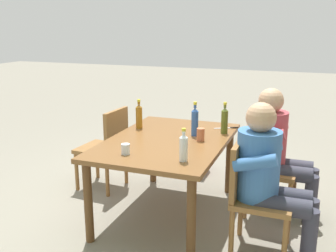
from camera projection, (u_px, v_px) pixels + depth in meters
name	position (u px, v px, depth m)	size (l,w,h in m)	color
ground_plane	(168.00, 213.00, 3.64)	(24.00, 24.00, 0.00)	gray
dining_table	(168.00, 148.00, 3.48)	(1.51, 1.02, 0.73)	brown
chair_far_right	(252.00, 192.00, 2.94)	(0.44, 0.44, 0.87)	olive
chair_far_left	(263.00, 162.00, 3.56)	(0.46, 0.46, 0.87)	olive
chair_near_left	(107.00, 144.00, 4.09)	(0.47, 0.47, 0.87)	olive
person_in_white_shirt	(269.00, 173.00, 2.86)	(0.47, 0.61, 1.18)	#3D70B2
person_in_plaid_shirt	(277.00, 146.00, 3.48)	(0.47, 0.61, 1.18)	#B7424C
bottle_amber	(139.00, 116.00, 3.79)	(0.06, 0.06, 0.29)	#996019
bottle_clear	(184.00, 147.00, 2.88)	(0.06, 0.06, 0.25)	white
bottle_olive	(225.00, 120.00, 3.61)	(0.06, 0.06, 0.30)	#566623
bottle_blue	(195.00, 121.00, 3.53)	(0.06, 0.06, 0.32)	#2D56A3
cup_terracotta	(201.00, 135.00, 3.39)	(0.07, 0.07, 0.11)	#BC6B47
cup_glass	(126.00, 149.00, 3.05)	(0.07, 0.07, 0.08)	silver
table_knife	(228.00, 128.00, 3.81)	(0.13, 0.22, 0.01)	silver
backpack_by_near_side	(197.00, 154.00, 4.63)	(0.31, 0.24, 0.45)	maroon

